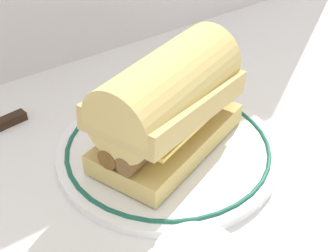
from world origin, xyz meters
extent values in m
plane|color=silver|center=(0.00, 0.00, 0.00)|extent=(1.50, 1.50, 0.00)
cylinder|color=white|center=(0.01, 0.01, 0.01)|extent=(0.28, 0.28, 0.01)
torus|color=#195947|center=(0.01, 0.01, 0.01)|extent=(0.26, 0.26, 0.01)
cube|color=tan|center=(0.01, 0.01, 0.03)|extent=(0.22, 0.16, 0.03)
cylinder|color=brown|center=(0.02, 0.00, 0.05)|extent=(0.20, 0.09, 0.02)
cylinder|color=brown|center=(0.01, 0.02, 0.05)|extent=(0.20, 0.09, 0.02)
cube|color=#EFC64C|center=(0.01, 0.01, 0.07)|extent=(0.19, 0.15, 0.01)
cube|color=tan|center=(0.01, 0.01, 0.09)|extent=(0.22, 0.16, 0.05)
cylinder|color=#D5BA6C|center=(0.01, 0.01, 0.10)|extent=(0.22, 0.15, 0.09)
cube|color=black|center=(-0.13, 0.19, 0.01)|extent=(0.06, 0.02, 0.01)
camera|label=1|loc=(-0.27, -0.37, 0.39)|focal=51.02mm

